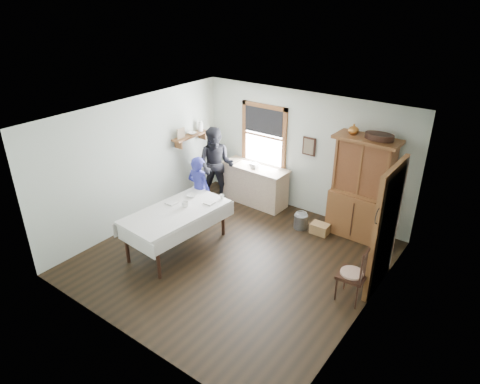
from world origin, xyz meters
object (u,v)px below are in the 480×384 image
Objects in this scene: china_hutch at (361,189)px; wicker_basket at (320,229)px; dining_table at (177,229)px; woman_blue at (199,193)px; figure_dark at (216,168)px; work_counter at (255,184)px; spindle_chair at (353,273)px; pail at (301,221)px.

china_hutch is 5.72× the size of wicker_basket.
dining_table is 1.10m from woman_blue.
wicker_basket is at bearing -21.67° from figure_dark.
work_counter is 1.56m from woman_blue.
spindle_chair is 0.62× the size of figure_dark.
china_hutch reaches higher than figure_dark.
figure_dark is (-0.70, 2.05, 0.42)m from dining_table.
dining_table is (-0.09, -2.50, -0.04)m from work_counter.
dining_table is 6.68× the size of pail.
wicker_basket is 2.78m from figure_dark.
woman_blue is at bearing 169.42° from spindle_chair.
china_hutch is 1.02× the size of dining_table.
china_hutch is 6.81× the size of pail.
pail is at bearing -174.23° from wicker_basket.
china_hutch is 1.19m from wicker_basket.
woman_blue is 0.85× the size of figure_dark.
spindle_chair is (3.32, 0.57, 0.10)m from dining_table.
dining_table is 2.62m from pail.
spindle_chair is (3.23, -1.93, 0.06)m from work_counter.
work_counter is 1.56m from pail.
spindle_chair is (0.72, -1.95, -0.53)m from china_hutch.
pail is (-1.76, 1.52, -0.36)m from spindle_chair.
pail is 0.43m from wicker_basket.
china_hutch reaches higher than spindle_chair.
china_hutch reaches higher than dining_table.
spindle_chair is at bearing 170.63° from woman_blue.
figure_dark is at bearing -179.03° from pail.
figure_dark is (-2.26, -0.04, 0.68)m from pail.
woman_blue is (-3.62, 0.44, 0.19)m from spindle_chair.
spindle_chair reaches higher than work_counter.
pail is at bearing -22.44° from figure_dark.
work_counter is at bearing 164.43° from pail.
wicker_basket is (0.43, 0.04, -0.05)m from pail.
work_counter is at bearing 87.99° from dining_table.
woman_blue is at bearing -92.81° from figure_dark.
work_counter is 4.35× the size of wicker_basket.
pail is at bearing 53.26° from dining_table.
pail is 0.22× the size of woman_blue.
pail is 0.19× the size of figure_dark.
dining_table is at bearing 104.38° from woman_blue.
dining_table is at bearing -133.00° from wicker_basket.
pail reaches higher than wicker_basket.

